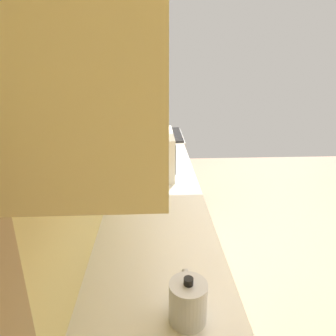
# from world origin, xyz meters

# --- Properties ---
(ground_plane) EXTENTS (6.76, 6.76, 0.00)m
(ground_plane) POSITION_xyz_m (0.00, 0.00, 0.00)
(ground_plane) COLOR tan
(wall_back) EXTENTS (4.34, 0.12, 2.64)m
(wall_back) POSITION_xyz_m (0.00, 1.56, 1.32)
(wall_back) COLOR #DDC879
(wall_back) RESTS_ON ground_plane
(counter_run) EXTENTS (3.31, 0.63, 0.90)m
(counter_run) POSITION_xyz_m (-0.45, 1.20, 0.45)
(counter_run) COLOR beige
(counter_run) RESTS_ON ground_plane
(upper_cabinets) EXTENTS (1.86, 0.33, 0.63)m
(upper_cabinets) POSITION_xyz_m (-0.45, 1.34, 1.81)
(upper_cabinets) COLOR beige
(oven_range) EXTENTS (0.71, 0.65, 1.08)m
(oven_range) POSITION_xyz_m (1.55, 1.18, 0.47)
(oven_range) COLOR #B7BABF
(oven_range) RESTS_ON ground_plane
(microwave) EXTENTS (0.51, 0.34, 0.32)m
(microwave) POSITION_xyz_m (0.37, 1.22, 1.06)
(microwave) COLOR white
(microwave) RESTS_ON counter_run
(bowl) EXTENTS (0.20, 0.20, 0.06)m
(bowl) POSITION_xyz_m (0.94, 1.09, 0.94)
(bowl) COLOR #4C8CBF
(bowl) RESTS_ON counter_run
(kettle) EXTENTS (0.18, 0.13, 0.17)m
(kettle) POSITION_xyz_m (-1.07, 1.09, 0.98)
(kettle) COLOR #B7BABF
(kettle) RESTS_ON counter_run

